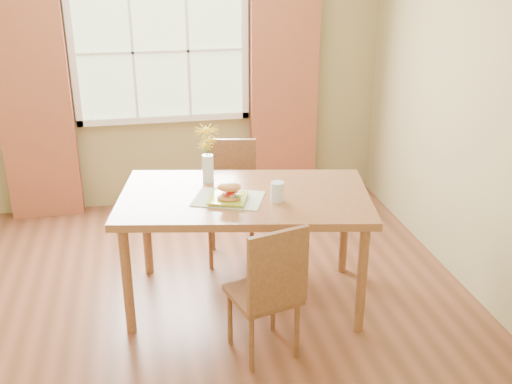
{
  "coord_description": "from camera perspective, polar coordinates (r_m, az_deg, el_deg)",
  "views": [
    {
      "loc": [
        -0.22,
        -3.74,
        2.41
      ],
      "look_at": [
        0.51,
        -0.07,
        0.86
      ],
      "focal_mm": 42.0,
      "sensor_mm": 36.0,
      "label": 1
    }
  ],
  "objects": [
    {
      "name": "chair_near",
      "position": [
        3.63,
        1.26,
        -9.06
      ],
      "size": [
        0.47,
        0.47,
        0.93
      ],
      "rotation": [
        0.0,
        0.0,
        0.27
      ],
      "color": "brown",
      "rests_on": "room"
    },
    {
      "name": "plate",
      "position": [
        3.98,
        -2.7,
        -0.71
      ],
      "size": [
        0.31,
        0.31,
        0.01
      ],
      "primitive_type": "cube",
      "rotation": [
        0.0,
        0.0,
        -0.32
      ],
      "color": "#AEC130",
      "rests_on": "placemat"
    },
    {
      "name": "flower_vase",
      "position": [
        4.23,
        -4.66,
        4.14
      ],
      "size": [
        0.17,
        0.17,
        0.42
      ],
      "color": "silver",
      "rests_on": "dining_table"
    },
    {
      "name": "water_glass",
      "position": [
        3.96,
        2.05,
        -0.02
      ],
      "size": [
        0.09,
        0.09,
        0.13
      ],
      "color": "silver",
      "rests_on": "dining_table"
    },
    {
      "name": "chair_far",
      "position": [
        4.85,
        -2.35,
        -0.28
      ],
      "size": [
        0.47,
        0.47,
        0.97
      ],
      "rotation": [
        0.0,
        0.0,
        -0.18
      ],
      "color": "brown",
      "rests_on": "room"
    },
    {
      "name": "curtain_right",
      "position": [
        5.83,
        2.71,
        9.55
      ],
      "size": [
        0.65,
        0.08,
        2.2
      ],
      "primitive_type": "cube",
      "color": "maroon",
      "rests_on": "room"
    },
    {
      "name": "curtain_left",
      "position": [
        5.75,
        -20.41,
        7.96
      ],
      "size": [
        0.65,
        0.08,
        2.2
      ],
      "primitive_type": "cube",
      "color": "maroon",
      "rests_on": "room"
    },
    {
      "name": "placemat",
      "position": [
        4.01,
        -2.64,
        -0.64
      ],
      "size": [
        0.54,
        0.47,
        0.01
      ],
      "primitive_type": "cube",
      "rotation": [
        0.0,
        0.0,
        -0.37
      ],
      "color": "beige",
      "rests_on": "dining_table"
    },
    {
      "name": "window",
      "position": [
        5.69,
        -9.08,
        13.07
      ],
      "size": [
        1.62,
        0.06,
        1.32
      ],
      "color": "#AFC595",
      "rests_on": "room"
    },
    {
      "name": "room",
      "position": [
        3.89,
        -7.6,
        6.54
      ],
      "size": [
        4.24,
        3.84,
        2.74
      ],
      "color": "brown",
      "rests_on": "ground"
    },
    {
      "name": "dining_table",
      "position": [
        4.12,
        -1.08,
        -1.31
      ],
      "size": [
        1.85,
        1.25,
        0.83
      ],
      "rotation": [
        0.0,
        0.0,
        -0.19
      ],
      "color": "#935A38",
      "rests_on": "room"
    },
    {
      "name": "croissant_sandwich",
      "position": [
        3.92,
        -2.57,
        -0.01
      ],
      "size": [
        0.19,
        0.16,
        0.12
      ],
      "rotation": [
        0.0,
        0.0,
        -0.33
      ],
      "color": "#E29B4D",
      "rests_on": "plate"
    }
  ]
}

